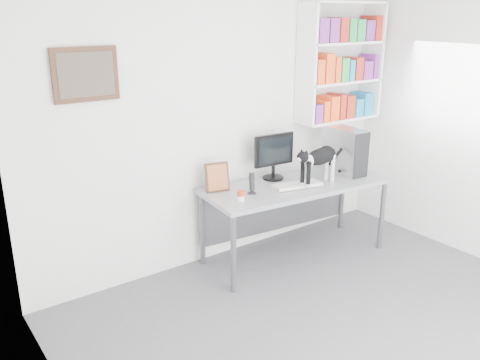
{
  "coord_description": "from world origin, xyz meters",
  "views": [
    {
      "loc": [
        -2.66,
        -1.95,
        2.36
      ],
      "look_at": [
        -0.15,
        1.53,
        0.93
      ],
      "focal_mm": 38.0,
      "sensor_mm": 36.0,
      "label": 1
    }
  ],
  "objects_px": {
    "soup_can": "(241,196)",
    "cat": "(319,166)",
    "desk": "(295,220)",
    "leaning_print": "(217,177)",
    "monitor": "(274,156)",
    "keyboard": "(297,185)",
    "bookshelf": "(341,63)",
    "speaker": "(252,183)",
    "pc_tower": "(345,151)"
  },
  "relations": [
    {
      "from": "keyboard",
      "to": "cat",
      "type": "bearing_deg",
      "value": -6.17
    },
    {
      "from": "leaning_print",
      "to": "cat",
      "type": "height_order",
      "value": "cat"
    },
    {
      "from": "keyboard",
      "to": "leaning_print",
      "type": "bearing_deg",
      "value": 166.21
    },
    {
      "from": "bookshelf",
      "to": "monitor",
      "type": "xyz_separation_m",
      "value": [
        -0.97,
        -0.09,
        -0.84
      ]
    },
    {
      "from": "keyboard",
      "to": "cat",
      "type": "xyz_separation_m",
      "value": [
        0.21,
        -0.07,
        0.17
      ]
    },
    {
      "from": "monitor",
      "to": "pc_tower",
      "type": "bearing_deg",
      "value": -15.75
    },
    {
      "from": "pc_tower",
      "to": "monitor",
      "type": "bearing_deg",
      "value": 163.06
    },
    {
      "from": "soup_can",
      "to": "cat",
      "type": "relative_size",
      "value": 0.16
    },
    {
      "from": "bookshelf",
      "to": "pc_tower",
      "type": "relative_size",
      "value": 2.64
    },
    {
      "from": "desk",
      "to": "pc_tower",
      "type": "height_order",
      "value": "pc_tower"
    },
    {
      "from": "pc_tower",
      "to": "soup_can",
      "type": "relative_size",
      "value": 4.97
    },
    {
      "from": "keyboard",
      "to": "cat",
      "type": "relative_size",
      "value": 0.77
    },
    {
      "from": "speaker",
      "to": "leaning_print",
      "type": "bearing_deg",
      "value": 152.34
    },
    {
      "from": "keyboard",
      "to": "speaker",
      "type": "xyz_separation_m",
      "value": [
        -0.47,
        0.1,
        0.08
      ]
    },
    {
      "from": "desk",
      "to": "cat",
      "type": "xyz_separation_m",
      "value": [
        0.15,
        -0.15,
        0.57
      ]
    },
    {
      "from": "monitor",
      "to": "desk",
      "type": "bearing_deg",
      "value": -65.22
    },
    {
      "from": "speaker",
      "to": "soup_can",
      "type": "distance_m",
      "value": 0.23
    },
    {
      "from": "pc_tower",
      "to": "leaning_print",
      "type": "height_order",
      "value": "pc_tower"
    },
    {
      "from": "monitor",
      "to": "bookshelf",
      "type": "bearing_deg",
      "value": 9.75
    },
    {
      "from": "monitor",
      "to": "pc_tower",
      "type": "height_order",
      "value": "pc_tower"
    },
    {
      "from": "bookshelf",
      "to": "cat",
      "type": "bearing_deg",
      "value": -146.6
    },
    {
      "from": "speaker",
      "to": "leaning_print",
      "type": "relative_size",
      "value": 0.73
    },
    {
      "from": "desk",
      "to": "leaning_print",
      "type": "distance_m",
      "value": 0.95
    },
    {
      "from": "keyboard",
      "to": "desk",
      "type": "bearing_deg",
      "value": 65.5
    },
    {
      "from": "bookshelf",
      "to": "keyboard",
      "type": "relative_size",
      "value": 2.64
    },
    {
      "from": "speaker",
      "to": "soup_can",
      "type": "height_order",
      "value": "speaker"
    },
    {
      "from": "monitor",
      "to": "cat",
      "type": "relative_size",
      "value": 0.77
    },
    {
      "from": "desk",
      "to": "soup_can",
      "type": "xyz_separation_m",
      "value": [
        -0.72,
        -0.07,
        0.43
      ]
    },
    {
      "from": "bookshelf",
      "to": "soup_can",
      "type": "distance_m",
      "value": 1.95
    },
    {
      "from": "soup_can",
      "to": "cat",
      "type": "xyz_separation_m",
      "value": [
        0.87,
        -0.08,
        0.14
      ]
    },
    {
      "from": "speaker",
      "to": "leaning_print",
      "type": "distance_m",
      "value": 0.33
    },
    {
      "from": "monitor",
      "to": "speaker",
      "type": "relative_size",
      "value": 2.28
    },
    {
      "from": "keyboard",
      "to": "soup_can",
      "type": "xyz_separation_m",
      "value": [
        -0.66,
        0.0,
        0.03
      ]
    },
    {
      "from": "bookshelf",
      "to": "speaker",
      "type": "bearing_deg",
      "value": -167.61
    },
    {
      "from": "desk",
      "to": "monitor",
      "type": "relative_size",
      "value": 3.97
    },
    {
      "from": "leaning_print",
      "to": "monitor",
      "type": "bearing_deg",
      "value": 11.22
    },
    {
      "from": "desk",
      "to": "speaker",
      "type": "relative_size",
      "value": 9.04
    },
    {
      "from": "pc_tower",
      "to": "speaker",
      "type": "relative_size",
      "value": 2.29
    },
    {
      "from": "desk",
      "to": "soup_can",
      "type": "height_order",
      "value": "soup_can"
    },
    {
      "from": "cat",
      "to": "desk",
      "type": "bearing_deg",
      "value": 127.19
    },
    {
      "from": "desk",
      "to": "bookshelf",
      "type": "bearing_deg",
      "value": 26.68
    },
    {
      "from": "speaker",
      "to": "cat",
      "type": "relative_size",
      "value": 0.34
    },
    {
      "from": "bookshelf",
      "to": "cat",
      "type": "height_order",
      "value": "bookshelf"
    },
    {
      "from": "speaker",
      "to": "bookshelf",
      "type": "bearing_deg",
      "value": 32.88
    },
    {
      "from": "bookshelf",
      "to": "keyboard",
      "type": "distance_m",
      "value": 1.47
    },
    {
      "from": "keyboard",
      "to": "pc_tower",
      "type": "xyz_separation_m",
      "value": [
        0.69,
        0.05,
        0.22
      ]
    },
    {
      "from": "bookshelf",
      "to": "monitor",
      "type": "relative_size",
      "value": 2.65
    },
    {
      "from": "keyboard",
      "to": "soup_can",
      "type": "height_order",
      "value": "soup_can"
    },
    {
      "from": "keyboard",
      "to": "cat",
      "type": "height_order",
      "value": "cat"
    },
    {
      "from": "keyboard",
      "to": "speaker",
      "type": "distance_m",
      "value": 0.48
    }
  ]
}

